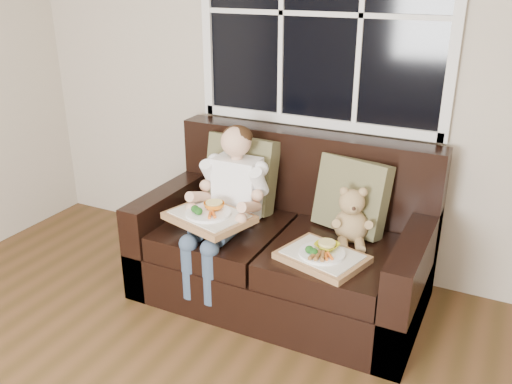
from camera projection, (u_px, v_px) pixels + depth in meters
The scene contains 8 objects.
window_back at pixel (321, 14), 3.20m from camera, with size 1.62×0.04×1.37m.
loveseat at pixel (285, 248), 3.33m from camera, with size 1.70×0.92×0.96m.
pillow_left at pixel (241, 173), 3.47m from camera, with size 0.49×0.25×0.48m.
pillow_right at pixel (352, 195), 3.17m from camera, with size 0.47×0.30×0.44m.
child at pixel (229, 194), 3.22m from camera, with size 0.40×0.60×0.92m.
teddy_bear at pixel (351, 219), 3.06m from camera, with size 0.24×0.29×0.34m.
tray_left at pixel (209, 215), 3.12m from camera, with size 0.54×0.47×0.11m.
tray_right at pixel (322, 256), 2.88m from camera, with size 0.51×0.44×0.10m.
Camera 1 is at (1.08, -0.70, 1.89)m, focal length 38.00 mm.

